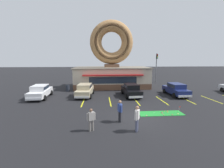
% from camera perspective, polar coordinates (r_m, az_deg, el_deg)
% --- Properties ---
extents(ground_plane, '(160.00, 160.00, 0.00)m').
position_cam_1_polar(ground_plane, '(12.57, 9.82, -12.77)').
color(ground_plane, black).
extents(donut_shop_building, '(12.30, 6.75, 10.96)m').
position_cam_1_polar(donut_shop_building, '(25.29, -0.14, 7.28)').
color(donut_shop_building, brown).
rests_on(donut_shop_building, ground).
extents(putting_mat, '(3.89, 1.23, 0.03)m').
position_cam_1_polar(putting_mat, '(14.06, 18.07, -10.59)').
color(putting_mat, '#1E842D').
rests_on(putting_mat, ground).
extents(mini_donut_near_left, '(0.13, 0.13, 0.04)m').
position_cam_1_polar(mini_donut_near_left, '(14.59, 19.22, -9.78)').
color(mini_donut_near_left, '#A5724C').
rests_on(mini_donut_near_left, putting_mat).
extents(mini_donut_near_right, '(0.13, 0.13, 0.04)m').
position_cam_1_polar(mini_donut_near_right, '(13.99, 22.01, -10.78)').
color(mini_donut_near_right, '#A5724C').
rests_on(mini_donut_near_right, putting_mat).
extents(mini_donut_mid_left, '(0.13, 0.13, 0.04)m').
position_cam_1_polar(mini_donut_mid_left, '(14.23, 18.50, -10.23)').
color(mini_donut_mid_left, brown).
rests_on(mini_donut_mid_left, putting_mat).
extents(mini_donut_mid_centre, '(0.13, 0.13, 0.04)m').
position_cam_1_polar(mini_donut_mid_centre, '(14.07, 18.55, -10.47)').
color(mini_donut_mid_centre, '#D8667F').
rests_on(mini_donut_mid_centre, putting_mat).
extents(mini_donut_mid_right, '(0.13, 0.13, 0.04)m').
position_cam_1_polar(mini_donut_mid_right, '(14.42, 23.84, -10.30)').
color(mini_donut_mid_right, '#E5C666').
rests_on(mini_donut_mid_right, putting_mat).
extents(mini_donut_far_left, '(0.13, 0.13, 0.04)m').
position_cam_1_polar(mini_donut_far_left, '(14.53, 20.37, -9.93)').
color(mini_donut_far_left, '#E5C666').
rests_on(mini_donut_far_left, putting_mat).
extents(mini_donut_far_centre, '(0.13, 0.13, 0.04)m').
position_cam_1_polar(mini_donut_far_centre, '(13.72, 19.08, -11.01)').
color(mini_donut_far_centre, '#A5724C').
rests_on(mini_donut_far_centre, putting_mat).
extents(mini_donut_far_right, '(0.13, 0.13, 0.04)m').
position_cam_1_polar(mini_donut_far_right, '(14.74, 20.37, -9.64)').
color(mini_donut_far_right, '#D17F47').
rests_on(mini_donut_far_right, putting_mat).
extents(mini_donut_extra, '(0.13, 0.13, 0.04)m').
position_cam_1_polar(mini_donut_extra, '(13.16, 13.00, -11.60)').
color(mini_donut_extra, '#D8667F').
rests_on(mini_donut_extra, putting_mat).
extents(golf_ball, '(0.04, 0.04, 0.04)m').
position_cam_1_polar(golf_ball, '(13.98, 15.70, -10.44)').
color(golf_ball, white).
rests_on(golf_ball, putting_mat).
extents(putting_flag_pin, '(0.13, 0.01, 0.55)m').
position_cam_1_polar(putting_flag_pin, '(14.74, 24.31, -8.30)').
color(putting_flag_pin, silver).
rests_on(putting_flag_pin, putting_mat).
extents(car_white, '(2.11, 4.62, 1.60)m').
position_cam_1_polar(car_white, '(20.28, -25.66, -2.41)').
color(car_white, silver).
rests_on(car_white, ground).
extents(car_black, '(2.18, 4.65, 1.60)m').
position_cam_1_polar(car_black, '(19.35, 7.30, -2.07)').
color(car_black, black).
rests_on(car_black, ground).
extents(car_navy, '(2.05, 4.59, 1.60)m').
position_cam_1_polar(car_navy, '(21.28, 23.15, -1.71)').
color(car_navy, navy).
rests_on(car_navy, ground).
extents(car_champagne, '(2.21, 4.67, 1.60)m').
position_cam_1_polar(car_champagne, '(19.45, -10.30, -2.09)').
color(car_champagne, '#BCAD89').
rests_on(car_champagne, ground).
extents(pedestrian_blue_sweater_man, '(0.40, 0.53, 1.75)m').
position_cam_1_polar(pedestrian_blue_sweater_man, '(10.13, 9.53, -12.42)').
color(pedestrian_blue_sweater_man, '#474C66').
rests_on(pedestrian_blue_sweater_man, ground).
extents(pedestrian_hooded_kid, '(0.33, 0.58, 1.69)m').
position_cam_1_polar(pedestrian_hooded_kid, '(11.45, 3.03, -9.88)').
color(pedestrian_hooded_kid, '#232328').
rests_on(pedestrian_hooded_kid, ground).
extents(pedestrian_leather_jacket_man, '(0.56, 0.36, 1.54)m').
position_cam_1_polar(pedestrian_leather_jacket_man, '(10.20, -7.95, -13.01)').
color(pedestrian_leather_jacket_man, slate).
rests_on(pedestrian_leather_jacket_man, ground).
extents(trash_bin, '(0.57, 0.57, 0.97)m').
position_cam_1_polar(trash_bin, '(23.01, -16.52, -1.48)').
color(trash_bin, '#232833').
rests_on(trash_bin, ground).
extents(traffic_light_pole, '(0.28, 0.47, 5.80)m').
position_cam_1_polar(traffic_light_pole, '(31.24, 16.59, 7.26)').
color(traffic_light_pole, '#595B60').
rests_on(traffic_light_pole, ground).
extents(parking_stripe_far_left, '(0.12, 3.60, 0.01)m').
position_cam_1_polar(parking_stripe_far_left, '(17.05, -10.95, -6.77)').
color(parking_stripe_far_left, yellow).
rests_on(parking_stripe_far_left, ground).
extents(parking_stripe_left, '(0.12, 3.60, 0.01)m').
position_cam_1_polar(parking_stripe_left, '(16.97, -0.76, -6.67)').
color(parking_stripe_left, yellow).
rests_on(parking_stripe_left, ground).
extents(parking_stripe_mid_left, '(0.12, 3.60, 0.01)m').
position_cam_1_polar(parking_stripe_mid_left, '(17.40, 9.20, -6.38)').
color(parking_stripe_mid_left, yellow).
rests_on(parking_stripe_mid_left, ground).
extents(parking_stripe_centre, '(0.12, 3.60, 0.01)m').
position_cam_1_polar(parking_stripe_centre, '(18.33, 18.41, -5.94)').
color(parking_stripe_centre, yellow).
rests_on(parking_stripe_centre, ground).
extents(parking_stripe_mid_right, '(0.12, 3.60, 0.01)m').
position_cam_1_polar(parking_stripe_mid_right, '(19.67, 26.54, -5.43)').
color(parking_stripe_mid_right, yellow).
rests_on(parking_stripe_mid_right, ground).
extents(parking_stripe_right, '(0.12, 3.60, 0.01)m').
position_cam_1_polar(parking_stripe_right, '(21.35, 33.50, -4.90)').
color(parking_stripe_right, yellow).
rests_on(parking_stripe_right, ground).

